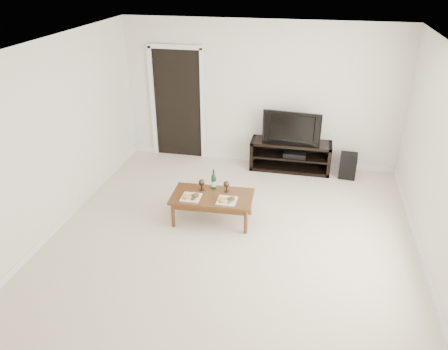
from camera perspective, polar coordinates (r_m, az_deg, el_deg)
floor at (r=6.06m, az=0.77°, el=-8.83°), size 5.50×5.50×0.00m
back_wall at (r=7.99m, az=4.77°, el=10.43°), size 5.00×0.04×2.60m
ceiling at (r=5.02m, az=0.96°, el=16.32°), size 5.00×5.50×0.04m
doorway at (r=8.36m, az=-6.05°, el=9.14°), size 0.90×0.02×2.05m
media_console at (r=8.03m, az=8.66°, el=2.51°), size 1.44×0.45×0.55m
television at (r=7.82m, az=8.94°, el=6.31°), size 1.03×0.23×0.59m
av_receiver at (r=8.00m, az=9.23°, el=2.75°), size 0.40×0.31×0.08m
subwoofer at (r=8.00m, az=15.87°, el=1.18°), size 0.31×0.31×0.43m
coffee_table at (r=6.44m, az=-1.53°, el=-4.30°), size 1.20×0.69×0.42m
plate_left at (r=6.26m, az=-4.33°, el=-2.74°), size 0.27×0.27×0.07m
plate_right at (r=6.16m, az=0.38°, el=-3.19°), size 0.27×0.27×0.07m
wine_bottle at (r=6.43m, az=-1.35°, el=-0.40°), size 0.07×0.07×0.35m
goblet_left at (r=6.45m, az=-2.95°, el=-1.26°), size 0.09×0.09×0.17m
goblet_right at (r=6.39m, az=0.31°, el=-1.49°), size 0.09×0.09×0.17m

